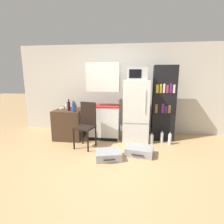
{
  "coord_description": "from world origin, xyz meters",
  "views": [
    {
      "loc": [
        0.41,
        -3.09,
        1.64
      ],
      "look_at": [
        -0.12,
        0.85,
        0.81
      ],
      "focal_mm": 28.0,
      "sensor_mm": 36.0,
      "label": 1
    }
  ],
  "objects_px": {
    "chair": "(87,121)",
    "water_bottle_middle": "(170,139)",
    "suitcase_small_flat": "(108,155)",
    "bottle_amber_beer": "(75,107)",
    "bottle_clear_short": "(67,106)",
    "side_table": "(70,123)",
    "bowl": "(62,108)",
    "bookshelf": "(164,104)",
    "bottle_wine_dark": "(69,106)",
    "kitchen_hutch": "(104,104)",
    "microwave": "(137,74)",
    "bottle_blue_soda": "(74,107)",
    "suitcase_large_flat": "(139,151)",
    "bottle_milk_white": "(74,106)",
    "refrigerator": "(136,111)",
    "water_bottle_back": "(162,137)",
    "water_bottle_front": "(151,139)"
  },
  "relations": [
    {
      "from": "bottle_blue_soda",
      "to": "bowl",
      "type": "xyz_separation_m",
      "value": [
        -0.44,
        0.29,
        -0.09
      ]
    },
    {
      "from": "bottle_amber_beer",
      "to": "bottle_clear_short",
      "type": "relative_size",
      "value": 1.2
    },
    {
      "from": "bottle_amber_beer",
      "to": "bottle_wine_dark",
      "type": "height_order",
      "value": "bottle_wine_dark"
    },
    {
      "from": "refrigerator",
      "to": "microwave",
      "type": "distance_m",
      "value": 0.91
    },
    {
      "from": "bottle_amber_beer",
      "to": "bottle_wine_dark",
      "type": "bearing_deg",
      "value": -157.48
    },
    {
      "from": "bottle_amber_beer",
      "to": "bowl",
      "type": "height_order",
      "value": "bottle_amber_beer"
    },
    {
      "from": "chair",
      "to": "suitcase_small_flat",
      "type": "relative_size",
      "value": 1.81
    },
    {
      "from": "side_table",
      "to": "bowl",
      "type": "bearing_deg",
      "value": 176.83
    },
    {
      "from": "side_table",
      "to": "microwave",
      "type": "relative_size",
      "value": 1.59
    },
    {
      "from": "bottle_wine_dark",
      "to": "suitcase_small_flat",
      "type": "distance_m",
      "value": 1.68
    },
    {
      "from": "kitchen_hutch",
      "to": "chair",
      "type": "height_order",
      "value": "kitchen_hutch"
    },
    {
      "from": "microwave",
      "to": "suitcase_small_flat",
      "type": "xyz_separation_m",
      "value": [
        -0.53,
        -1.16,
        -1.6
      ]
    },
    {
      "from": "microwave",
      "to": "suitcase_large_flat",
      "type": "relative_size",
      "value": 0.79
    },
    {
      "from": "bottle_wine_dark",
      "to": "bottle_clear_short",
      "type": "xyz_separation_m",
      "value": [
        -0.16,
        0.27,
        -0.05
      ]
    },
    {
      "from": "bowl",
      "to": "chair",
      "type": "bearing_deg",
      "value": -32.76
    },
    {
      "from": "bottle_wine_dark",
      "to": "refrigerator",
      "type": "bearing_deg",
      "value": 8.02
    },
    {
      "from": "bookshelf",
      "to": "water_bottle_middle",
      "type": "height_order",
      "value": "bookshelf"
    },
    {
      "from": "bookshelf",
      "to": "bottle_blue_soda",
      "type": "xyz_separation_m",
      "value": [
        -2.21,
        -0.48,
        -0.06
      ]
    },
    {
      "from": "bookshelf",
      "to": "suitcase_small_flat",
      "type": "distance_m",
      "value": 1.99
    },
    {
      "from": "bowl",
      "to": "water_bottle_back",
      "type": "distance_m",
      "value": 2.69
    },
    {
      "from": "kitchen_hutch",
      "to": "bottle_amber_beer",
      "type": "relative_size",
      "value": 10.16
    },
    {
      "from": "side_table",
      "to": "bottle_amber_beer",
      "type": "relative_size",
      "value": 4.03
    },
    {
      "from": "bookshelf",
      "to": "suitcase_small_flat",
      "type": "relative_size",
      "value": 3.28
    },
    {
      "from": "side_table",
      "to": "bottle_wine_dark",
      "type": "height_order",
      "value": "bottle_wine_dark"
    },
    {
      "from": "suitcase_large_flat",
      "to": "bottle_milk_white",
      "type": "bearing_deg",
      "value": 162.54
    },
    {
      "from": "side_table",
      "to": "kitchen_hutch",
      "type": "relative_size",
      "value": 0.4
    },
    {
      "from": "chair",
      "to": "suitcase_small_flat",
      "type": "bearing_deg",
      "value": -29.42
    },
    {
      "from": "bottle_clear_short",
      "to": "bottle_blue_soda",
      "type": "height_order",
      "value": "bottle_blue_soda"
    },
    {
      "from": "refrigerator",
      "to": "bottle_amber_beer",
      "type": "relative_size",
      "value": 8.02
    },
    {
      "from": "suitcase_small_flat",
      "to": "water_bottle_front",
      "type": "bearing_deg",
      "value": 31.15
    },
    {
      "from": "bottle_blue_soda",
      "to": "suitcase_large_flat",
      "type": "relative_size",
      "value": 0.42
    },
    {
      "from": "microwave",
      "to": "bottle_amber_beer",
      "type": "relative_size",
      "value": 2.53
    },
    {
      "from": "suitcase_small_flat",
      "to": "water_bottle_back",
      "type": "relative_size",
      "value": 1.82
    },
    {
      "from": "suitcase_small_flat",
      "to": "water_bottle_middle",
      "type": "bearing_deg",
      "value": 20.46
    },
    {
      "from": "bottle_milk_white",
      "to": "suitcase_small_flat",
      "type": "distance_m",
      "value": 1.74
    },
    {
      "from": "bottle_wine_dark",
      "to": "suitcase_small_flat",
      "type": "xyz_separation_m",
      "value": [
        1.14,
        -0.93,
        -0.81
      ]
    },
    {
      "from": "bottle_milk_white",
      "to": "bottle_blue_soda",
      "type": "distance_m",
      "value": 0.32
    },
    {
      "from": "side_table",
      "to": "bowl",
      "type": "distance_m",
      "value": 0.46
    },
    {
      "from": "bottle_amber_beer",
      "to": "bottle_clear_short",
      "type": "distance_m",
      "value": 0.37
    },
    {
      "from": "bottle_amber_beer",
      "to": "water_bottle_middle",
      "type": "distance_m",
      "value": 2.47
    },
    {
      "from": "bottle_amber_beer",
      "to": "chair",
      "type": "relative_size",
      "value": 0.18
    },
    {
      "from": "bookshelf",
      "to": "suitcase_small_flat",
      "type": "bearing_deg",
      "value": -133.17
    },
    {
      "from": "bowl",
      "to": "microwave",
      "type": "bearing_deg",
      "value": 1.44
    },
    {
      "from": "suitcase_small_flat",
      "to": "side_table",
      "type": "bearing_deg",
      "value": 123.46
    },
    {
      "from": "chair",
      "to": "water_bottle_middle",
      "type": "distance_m",
      "value": 2.04
    },
    {
      "from": "suitcase_large_flat",
      "to": "suitcase_small_flat",
      "type": "distance_m",
      "value": 0.68
    },
    {
      "from": "suitcase_small_flat",
      "to": "water_bottle_middle",
      "type": "xyz_separation_m",
      "value": [
        1.36,
        0.94,
        0.06
      ]
    },
    {
      "from": "bottle_amber_beer",
      "to": "water_bottle_middle",
      "type": "height_order",
      "value": "bottle_amber_beer"
    },
    {
      "from": "suitcase_large_flat",
      "to": "bottle_wine_dark",
      "type": "bearing_deg",
      "value": 168.99
    },
    {
      "from": "side_table",
      "to": "bottle_milk_white",
      "type": "xyz_separation_m",
      "value": [
        0.13,
        0.03,
        0.47
      ]
    }
  ]
}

